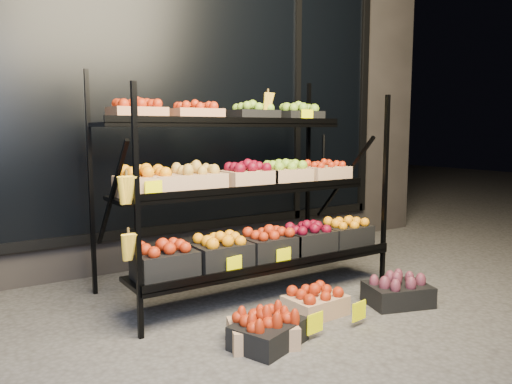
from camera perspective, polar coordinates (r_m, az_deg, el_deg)
ground at (r=3.48m, az=4.62°, el=-13.59°), size 24.00×24.00×0.00m
building at (r=5.55m, az=-12.21°, el=12.36°), size 6.00×2.08×3.50m
display_rack at (r=3.76m, az=-1.01°, el=0.39°), size 2.18×1.02×1.66m
tag_floor_a at (r=3.07m, az=6.76°, el=-15.35°), size 0.13×0.01×0.12m
tag_floor_b at (r=3.29m, az=11.68°, el=-13.83°), size 0.13×0.01×0.12m
floor_crate_left at (r=2.98m, az=0.75°, el=-15.38°), size 0.45×0.40×0.19m
floor_crate_midleft at (r=2.96m, az=1.40°, el=-15.41°), size 0.48×0.42×0.20m
floor_crate_midright at (r=3.43m, az=6.80°, el=-12.31°), size 0.40×0.30×0.20m
floor_crate_right at (r=3.73m, az=15.90°, el=-10.80°), size 0.50×0.43×0.21m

